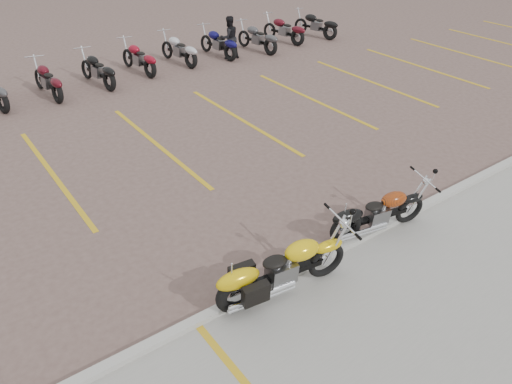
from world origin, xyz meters
The scene contains 8 objects.
ground centered at (0.00, 0.00, 0.00)m, with size 100.00×100.00×0.00m, color #735952.
concrete_apron centered at (0.00, -4.50, 0.01)m, with size 60.00×5.00×0.01m, color #9E9B93.
curb centered at (0.00, -2.00, 0.06)m, with size 60.00×0.18×0.12m, color #ADAAA3.
parking_stripes centered at (0.00, 4.00, 0.00)m, with size 38.00×5.50×0.01m, color gold, non-canonical shape.
yellow_cruiser centered at (-0.82, -2.21, 0.50)m, with size 2.44×0.51×1.01m.
flame_cruiser centered at (1.75, -1.95, 0.44)m, with size 2.13×0.56×0.89m.
person_b centered at (5.61, 9.08, 0.80)m, with size 0.77×0.60×1.59m, color black.
bg_bike_row centered at (0.40, 9.41, 0.55)m, with size 20.75×2.08×1.10m.
Camera 1 is at (-4.77, -7.02, 5.96)m, focal length 35.00 mm.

